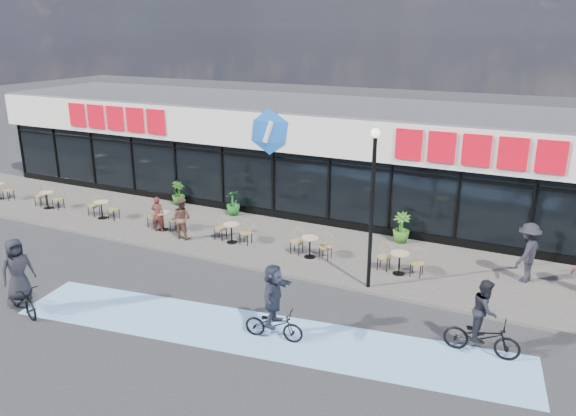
{
  "coord_description": "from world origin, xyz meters",
  "views": [
    {
      "loc": [
        10.45,
        -13.04,
        7.83
      ],
      "look_at": [
        2.39,
        3.5,
        1.85
      ],
      "focal_mm": 35.0,
      "sensor_mm": 36.0,
      "label": 1
    }
  ],
  "objects_px": {
    "pedestrian_a": "(528,252)",
    "patron_left": "(158,214)",
    "lamp_post": "(372,196)",
    "cyclist_b": "(483,327)",
    "cyclist_a": "(274,306)",
    "patron_right": "(182,218)",
    "potted_plant_left": "(178,193)",
    "potted_plant_right": "(401,228)",
    "bistro_set_0": "(0,189)",
    "potted_plant_mid": "(233,203)"
  },
  "relations": [
    {
      "from": "pedestrian_a",
      "to": "patron_left",
      "type": "bearing_deg",
      "value": -63.4
    },
    {
      "from": "bistro_set_0",
      "to": "patron_left",
      "type": "bearing_deg",
      "value": -1.87
    },
    {
      "from": "potted_plant_left",
      "to": "potted_plant_right",
      "type": "distance_m",
      "value": 10.31
    },
    {
      "from": "potted_plant_mid",
      "to": "cyclist_b",
      "type": "xyz_separation_m",
      "value": [
        11.1,
        -6.43,
        0.13
      ]
    },
    {
      "from": "patron_left",
      "to": "cyclist_b",
      "type": "relative_size",
      "value": 0.7
    },
    {
      "from": "bistro_set_0",
      "to": "potted_plant_mid",
      "type": "distance_m",
      "value": 11.44
    },
    {
      "from": "potted_plant_left",
      "to": "cyclist_a",
      "type": "xyz_separation_m",
      "value": [
        9.1,
        -8.19,
        0.33
      ]
    },
    {
      "from": "lamp_post",
      "to": "patron_left",
      "type": "distance_m",
      "value": 9.36
    },
    {
      "from": "patron_left",
      "to": "cyclist_a",
      "type": "bearing_deg",
      "value": 131.33
    },
    {
      "from": "pedestrian_a",
      "to": "cyclist_b",
      "type": "height_order",
      "value": "pedestrian_a"
    },
    {
      "from": "bistro_set_0",
      "to": "patron_left",
      "type": "distance_m",
      "value": 9.53
    },
    {
      "from": "cyclist_a",
      "to": "cyclist_b",
      "type": "height_order",
      "value": "cyclist_a"
    },
    {
      "from": "patron_left",
      "to": "patron_right",
      "type": "xyz_separation_m",
      "value": [
        1.29,
        -0.2,
        0.09
      ]
    },
    {
      "from": "lamp_post",
      "to": "potted_plant_right",
      "type": "height_order",
      "value": "lamp_post"
    },
    {
      "from": "potted_plant_left",
      "to": "patron_right",
      "type": "bearing_deg",
      "value": -51.59
    },
    {
      "from": "lamp_post",
      "to": "cyclist_b",
      "type": "relative_size",
      "value": 2.45
    },
    {
      "from": "lamp_post",
      "to": "patron_left",
      "type": "xyz_separation_m",
      "value": [
        -9.02,
        1.14,
        -2.25
      ]
    },
    {
      "from": "potted_plant_mid",
      "to": "potted_plant_right",
      "type": "xyz_separation_m",
      "value": [
        7.33,
        -0.01,
        0.03
      ]
    },
    {
      "from": "potted_plant_right",
      "to": "patron_right",
      "type": "distance_m",
      "value": 8.28
    },
    {
      "from": "lamp_post",
      "to": "pedestrian_a",
      "type": "bearing_deg",
      "value": 31.13
    },
    {
      "from": "patron_right",
      "to": "cyclist_a",
      "type": "bearing_deg",
      "value": 143.13
    },
    {
      "from": "potted_plant_left",
      "to": "cyclist_b",
      "type": "distance_m",
      "value": 15.53
    },
    {
      "from": "potted_plant_right",
      "to": "cyclist_a",
      "type": "relative_size",
      "value": 0.54
    },
    {
      "from": "potted_plant_left",
      "to": "potted_plant_mid",
      "type": "relative_size",
      "value": 0.99
    },
    {
      "from": "patron_right",
      "to": "patron_left",
      "type": "bearing_deg",
      "value": -8.68
    },
    {
      "from": "lamp_post",
      "to": "potted_plant_left",
      "type": "distance_m",
      "value": 11.54
    },
    {
      "from": "patron_right",
      "to": "pedestrian_a",
      "type": "distance_m",
      "value": 12.16
    },
    {
      "from": "pedestrian_a",
      "to": "cyclist_b",
      "type": "bearing_deg",
      "value": 12.51
    },
    {
      "from": "bistro_set_0",
      "to": "potted_plant_left",
      "type": "relative_size",
      "value": 1.44
    },
    {
      "from": "cyclist_a",
      "to": "bistro_set_0",
      "type": "bearing_deg",
      "value": 162.89
    },
    {
      "from": "potted_plant_right",
      "to": "cyclist_b",
      "type": "distance_m",
      "value": 7.45
    },
    {
      "from": "lamp_post",
      "to": "bistro_set_0",
      "type": "distance_m",
      "value": 18.76
    },
    {
      "from": "potted_plant_mid",
      "to": "cyclist_a",
      "type": "relative_size",
      "value": 0.51
    },
    {
      "from": "patron_left",
      "to": "pedestrian_a",
      "type": "height_order",
      "value": "pedestrian_a"
    },
    {
      "from": "potted_plant_mid",
      "to": "cyclist_a",
      "type": "xyz_separation_m",
      "value": [
        6.12,
        -8.05,
        0.32
      ]
    },
    {
      "from": "lamp_post",
      "to": "bistro_set_0",
      "type": "bearing_deg",
      "value": 175.52
    },
    {
      "from": "potted_plant_left",
      "to": "patron_left",
      "type": "height_order",
      "value": "patron_left"
    },
    {
      "from": "patron_left",
      "to": "cyclist_a",
      "type": "xyz_separation_m",
      "value": [
        7.7,
        -4.99,
        0.15
      ]
    },
    {
      "from": "potted_plant_mid",
      "to": "potted_plant_right",
      "type": "bearing_deg",
      "value": -0.07
    },
    {
      "from": "bistro_set_0",
      "to": "potted_plant_mid",
      "type": "bearing_deg",
      "value": 13.89
    },
    {
      "from": "potted_plant_left",
      "to": "patron_left",
      "type": "bearing_deg",
      "value": -66.38
    },
    {
      "from": "lamp_post",
      "to": "cyclist_b",
      "type": "height_order",
      "value": "lamp_post"
    },
    {
      "from": "patron_left",
      "to": "cyclist_a",
      "type": "distance_m",
      "value": 9.18
    },
    {
      "from": "bistro_set_0",
      "to": "cyclist_b",
      "type": "distance_m",
      "value": 22.51
    },
    {
      "from": "potted_plant_left",
      "to": "cyclist_b",
      "type": "height_order",
      "value": "cyclist_b"
    },
    {
      "from": "patron_right",
      "to": "pedestrian_a",
      "type": "bearing_deg",
      "value": -172.21
    },
    {
      "from": "bistro_set_0",
      "to": "patron_right",
      "type": "height_order",
      "value": "patron_right"
    },
    {
      "from": "potted_plant_mid",
      "to": "pedestrian_a",
      "type": "bearing_deg",
      "value": -7.69
    },
    {
      "from": "potted_plant_left",
      "to": "potted_plant_mid",
      "type": "distance_m",
      "value": 2.98
    },
    {
      "from": "potted_plant_left",
      "to": "cyclist_a",
      "type": "height_order",
      "value": "cyclist_a"
    }
  ]
}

